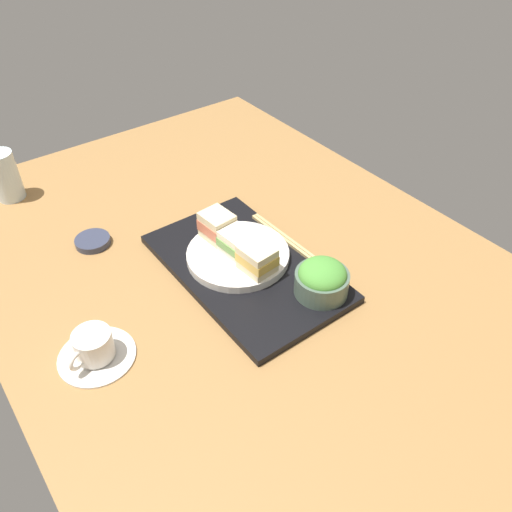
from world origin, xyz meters
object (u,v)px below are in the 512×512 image
Objects in this scene: sandwich_far at (217,226)px; salad_bowl at (322,279)px; sandwich_plate at (237,255)px; sandwich_near at (257,259)px; sandwich_middle at (237,243)px; drinking_glass at (5,176)px; small_sauce_dish at (93,241)px; coffee_cup at (94,349)px; chopsticks_pair at (284,238)px.

sandwich_far is 26.00cm from salad_bowl.
sandwich_plate is 2.88× the size of sandwich_near.
sandwich_middle is at bearing 22.10° from salad_bowl.
sandwich_middle is 1.01× the size of sandwich_far.
sandwich_plate is 62.93cm from drinking_glass.
small_sauce_dish is (18.39, 21.51, -5.63)cm from sandwich_far.
coffee_cup is (-12.12, 34.12, -4.03)cm from sandwich_far.
sandwich_near and salad_bowl have the same top height.
sandwich_far is 56.87cm from drinking_glass.
sandwich_near is at bearing -177.33° from sandwich_plate.
drinking_glass is at bearing 16.12° from small_sauce_dish.
drinking_glass reaches higher than small_sauce_dish.
small_sauce_dish is at bearing 34.03° from salad_bowl.
sandwich_middle is at bearing -139.01° from small_sauce_dish.
small_sauce_dish is (-29.84, -8.62, -5.43)cm from drinking_glass.
sandwich_plate is 2.97× the size of sandwich_middle.
sandwich_near is at bearing 116.13° from chopsticks_pair.
sandwich_near is 6.73cm from sandwich_middle.
coffee_cup is (1.32, 34.75, -3.74)cm from sandwich_near.
drinking_glass is (54.95, 30.44, 3.68)cm from sandwich_plate.
chopsticks_pair is at bearing -94.19° from sandwich_plate.
sandwich_plate is 3.36cm from sandwich_middle.
small_sauce_dish is (25.11, 21.82, -1.76)cm from sandwich_plate.
sandwich_near is 0.71× the size of salad_bowl.
sandwich_plate reaches higher than chopsticks_pair.
salad_bowl is 1.37× the size of small_sauce_dish.
sandwich_far is at bearing -130.53° from small_sauce_dish.
salad_bowl reaches higher than sandwich_plate.
coffee_cup is at bearing 98.91° from sandwich_middle.
coffee_cup is at bearing 95.52° from chopsticks_pair.
sandwich_plate is at bearing -135.00° from sandwich_middle.
sandwich_plate is 1.75× the size of drinking_glass.
drinking_glass is (54.95, 30.44, 0.32)cm from sandwich_middle.
chopsticks_pair is 2.74× the size of small_sauce_dish.
coffee_cup reaches higher than small_sauce_dish.
sandwich_far is 0.53× the size of coffee_cup.
small_sauce_dish is (25.11, 21.82, -5.11)cm from sandwich_middle.
sandwich_near is 39.14cm from small_sauce_dish.
drinking_glass is at bearing -3.78° from coffee_cup.
sandwich_plate reaches higher than small_sauce_dish.
sandwich_far is 15.29cm from chopsticks_pair.
sandwich_far reaches higher than sandwich_plate.
chopsticks_pair is at bearing -94.19° from sandwich_middle.
sandwich_middle is (6.72, 0.31, -0.23)cm from sandwich_near.
drinking_glass reaches higher than salad_bowl.
drinking_glass is at bearing 26.51° from sandwich_near.
coffee_cup is (-5.40, 34.43, -3.51)cm from sandwich_middle.
small_sauce_dish is at bearing 40.99° from sandwich_middle.
coffee_cup is at bearing 109.56° from sandwich_far.
salad_bowl is at bearing -145.97° from small_sauce_dish.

